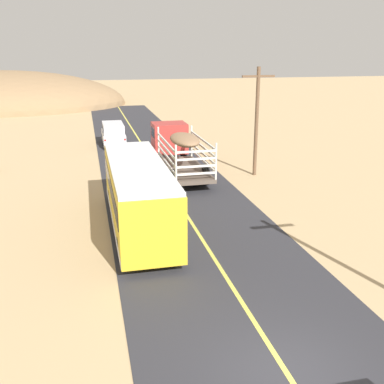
# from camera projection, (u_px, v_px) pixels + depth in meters

# --- Properties ---
(ground_plane) EXTENTS (240.00, 240.00, 0.00)m
(ground_plane) POSITION_uv_depth(u_px,v_px,m) (287.00, 373.00, 11.95)
(ground_plane) COLOR tan
(road_surface) EXTENTS (8.00, 120.00, 0.02)m
(road_surface) POSITION_uv_depth(u_px,v_px,m) (287.00, 373.00, 11.95)
(road_surface) COLOR #2D2D33
(road_surface) RESTS_ON ground
(road_centre_line) EXTENTS (0.16, 117.60, 0.00)m
(road_centre_line) POSITION_uv_depth(u_px,v_px,m) (287.00, 373.00, 11.95)
(road_centre_line) COLOR #D8CC4C
(road_centre_line) RESTS_ON road_surface
(livestock_truck) EXTENTS (2.53, 9.70, 3.02)m
(livestock_truck) POSITION_uv_depth(u_px,v_px,m) (175.00, 144.00, 31.99)
(livestock_truck) COLOR #B2332D
(livestock_truck) RESTS_ON road_surface
(bus) EXTENTS (2.54, 10.00, 3.21)m
(bus) POSITION_uv_depth(u_px,v_px,m) (138.00, 194.00, 21.09)
(bus) COLOR gold
(bus) RESTS_ON road_surface
(car_far) EXTENTS (1.90, 4.62, 1.93)m
(car_far) POSITION_uv_depth(u_px,v_px,m) (113.00, 133.00, 39.99)
(car_far) COLOR silver
(car_far) RESTS_ON road_surface
(power_pole_mid) EXTENTS (2.20, 0.24, 7.14)m
(power_pole_mid) POSITION_uv_depth(u_px,v_px,m) (257.00, 118.00, 29.62)
(power_pole_mid) COLOR brown
(power_pole_mid) RESTS_ON ground
(distant_hill) EXTENTS (37.42, 25.64, 10.40)m
(distant_hill) POSITION_uv_depth(u_px,v_px,m) (0.00, 106.00, 67.38)
(distant_hill) COLOR #8D6E4C
(distant_hill) RESTS_ON ground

